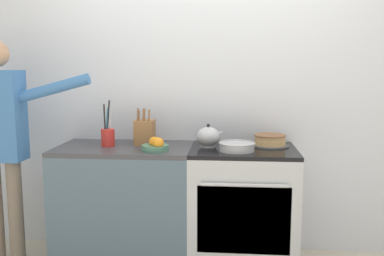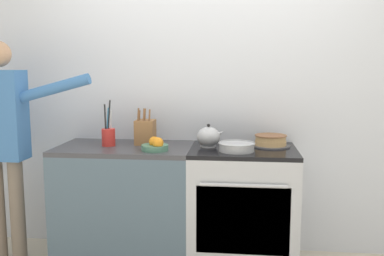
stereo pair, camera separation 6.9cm
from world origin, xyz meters
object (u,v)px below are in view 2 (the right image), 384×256
Objects in this scene: tea_kettle at (209,137)px; person_baker at (4,133)px; layer_cake at (271,141)px; stove_range at (242,208)px; utensil_crock at (108,136)px; mixing_bowl at (237,147)px; fruit_bowl at (155,146)px; knife_block at (145,132)px.

person_baker is at bearing -173.29° from tea_kettle.
layer_cake is 0.17× the size of person_baker.
stove_range is 2.60× the size of utensil_crock.
layer_cake is 1.37× the size of tea_kettle.
mixing_bowl is 0.97m from utensil_crock.
fruit_bowl is at bearing -166.61° from stove_range.
utensil_crock is at bearing 2.01° from person_baker.
knife_block is 0.17× the size of person_baker.
layer_cake is 0.96m from knife_block.
stove_range is at bearing -7.49° from knife_block.
tea_kettle is at bearing 28.78° from fruit_bowl.
fruit_bowl reaches higher than stove_range.
tea_kettle is 1.10× the size of fruit_bowl.
utensil_crock is at bearing 179.87° from stove_range.
tea_kettle is 1.53m from person_baker.
mixing_bowl is at bearing -36.59° from tea_kettle.
person_baker is (-1.98, -0.24, 0.07)m from layer_cake.
tea_kettle reaches higher than layer_cake.
mixing_bowl is (-0.25, -0.21, -0.01)m from layer_cake.
utensil_crock is at bearing 158.76° from fruit_bowl.
layer_cake is at bearing -0.76° from person_baker.
fruit_bowl is (0.39, -0.15, -0.04)m from utensil_crock.
person_baker is (-1.78, -0.13, 0.56)m from stove_range.
knife_block is at bearing -179.32° from layer_cake.
layer_cake is at bearing 40.19° from mixing_bowl.
knife_block is at bearing 172.51° from stove_range.
stove_range is at bearing -11.47° from tea_kettle.
stove_range is 0.93m from knife_block.
utensil_crock reaches higher than fruit_bowl.
stove_range is 4.65× the size of fruit_bowl.
mixing_bowl is 0.73m from knife_block.
tea_kettle reaches higher than fruit_bowl.
stove_range is 0.53× the size of person_baker.
layer_cake is at bearing 7.11° from tea_kettle.
layer_cake is (0.20, 0.11, 0.49)m from stove_range.
utensil_crock reaches higher than tea_kettle.
tea_kettle is 0.75× the size of knife_block.
mixing_bowl is at bearing -16.03° from knife_block.
fruit_bowl is (-0.83, -0.26, -0.00)m from layer_cake.
stove_range is 3.17× the size of knife_block.
tea_kettle is at bearing -5.36° from knife_block.
layer_cake is 1.51× the size of fruit_bowl.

